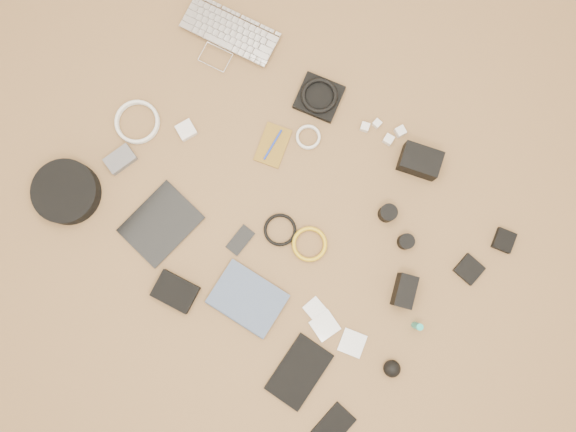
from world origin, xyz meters
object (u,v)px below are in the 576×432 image
Objects in this scene: laptop at (224,43)px; dslr_camera at (420,161)px; phone at (240,240)px; tablet at (161,224)px; headphone_case at (66,192)px; paperback at (234,321)px.

dslr_camera is (0.83, 0.08, 0.03)m from laptop.
dslr_camera is at bearing 61.97° from phone.
tablet is 2.45× the size of phone.
dslr_camera is at bearing 42.58° from headphone_case.
laptop is 2.56× the size of dslr_camera.
tablet is (-0.59, -0.73, -0.03)m from dslr_camera.
phone is (0.49, -0.53, -0.01)m from laptop.
tablet is at bearing -147.79° from dslr_camera.
phone is (-0.33, -0.61, -0.04)m from dslr_camera.
dslr_camera is 0.86m from paperback.
dslr_camera reaches higher than laptop.
tablet is at bearing -81.36° from laptop.
headphone_case reaches higher than tablet.
laptop is at bearing 166.35° from dslr_camera.
headphone_case is (-0.09, -0.77, 0.02)m from laptop.
dslr_camera reaches higher than phone.
paperback is at bearing -8.32° from tablet.
paperback is at bearing -120.80° from dslr_camera.
headphone_case is (-0.33, -0.11, 0.03)m from tablet.
laptop reaches higher than tablet.
laptop is at bearing 133.65° from phone.
tablet is (0.23, -0.66, -0.01)m from laptop.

